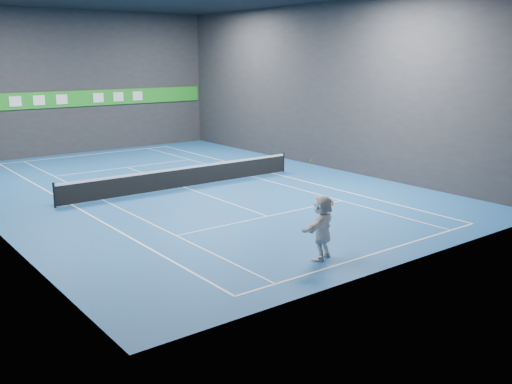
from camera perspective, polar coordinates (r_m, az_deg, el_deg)
ground at (r=27.57m, az=-7.15°, el=0.46°), size 26.00×26.00×0.00m
wall_back at (r=38.71m, az=-17.32°, el=10.40°), size 18.00×0.10×9.00m
wall_front at (r=17.02m, az=15.38°, el=7.44°), size 18.00×0.10×9.00m
wall_right at (r=32.39m, az=6.69°, el=10.44°), size 0.10×26.00×9.00m
baseline_near at (r=18.67m, az=11.81°, el=-6.04°), size 10.98×0.08×0.01m
baseline_far at (r=38.14m, az=-16.27°, el=3.63°), size 10.98×0.08×0.01m
sideline_doubles_left at (r=25.34m, az=-17.90°, el=-1.24°), size 0.08×23.78×0.01m
sideline_doubles_right at (r=30.63m, az=1.73°, el=1.87°), size 0.08×23.78×0.01m
sideline_singles_left at (r=25.81m, az=-15.03°, el=-0.79°), size 0.06×23.78×0.01m
sideline_singles_right at (r=29.80m, az=-0.32°, el=1.55°), size 0.06×23.78×0.01m
service_line_near at (r=22.44m, az=1.18°, el=-2.44°), size 8.23×0.06×0.01m
service_line_far at (r=33.15m, az=-12.78°, el=2.42°), size 8.23×0.06×0.01m
center_service_line at (r=27.57m, az=-7.15°, el=0.47°), size 0.06×12.80×0.01m
player at (r=17.64m, az=6.62°, el=-3.50°), size 1.98×1.32×2.05m
tennis_ball at (r=16.94m, az=5.55°, el=3.11°), size 0.07×0.07×0.07m
tennis_net at (r=27.46m, az=-7.18°, el=1.56°), size 12.50×0.10×1.07m
sponsor_banner at (r=38.71m, az=-17.19°, el=8.93°), size 17.64×0.11×1.00m
tennis_racket at (r=17.72m, az=7.35°, el=-1.19°), size 0.45×0.34×0.64m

